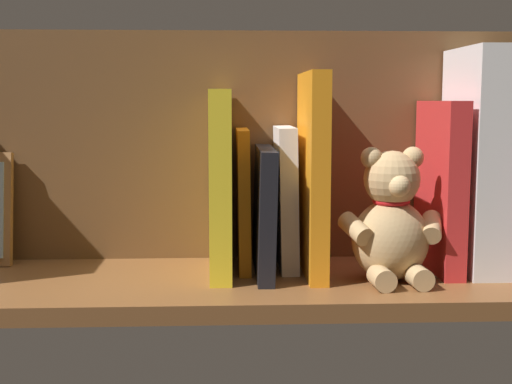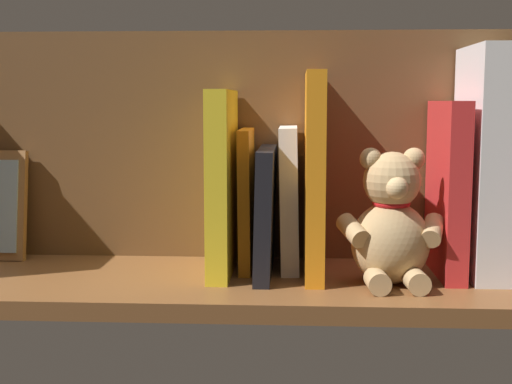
% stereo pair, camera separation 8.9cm
% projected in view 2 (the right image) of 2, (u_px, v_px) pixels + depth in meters
% --- Properties ---
extents(ground_plane, '(1.02, 0.27, 0.02)m').
position_uv_depth(ground_plane, '(256.00, 284.00, 0.91)').
color(ground_plane, brown).
extents(shelf_back_panel, '(1.02, 0.02, 0.32)m').
position_uv_depth(shelf_back_panel, '(260.00, 146.00, 1.00)').
color(shelf_back_panel, brown).
rests_on(shelf_back_panel, ground_plane).
extents(dictionary_thick_white, '(0.06, 0.15, 0.29)m').
position_uv_depth(dictionary_thick_white, '(490.00, 162.00, 0.89)').
color(dictionary_thick_white, silver).
rests_on(dictionary_thick_white, ground_plane).
extents(book_4, '(0.03, 0.15, 0.22)m').
position_uv_depth(book_4, '(447.00, 188.00, 0.90)').
color(book_4, red).
rests_on(book_4, ground_plane).
extents(teddy_bear, '(0.13, 0.11, 0.17)m').
position_uv_depth(teddy_bear, '(391.00, 225.00, 0.86)').
color(teddy_bear, tan).
rests_on(teddy_bear, ground_plane).
extents(book_5, '(0.02, 0.17, 0.26)m').
position_uv_depth(book_5, '(314.00, 174.00, 0.90)').
color(book_5, orange).
rests_on(book_5, ground_plane).
extents(book_6, '(0.03, 0.11, 0.19)m').
position_uv_depth(book_6, '(289.00, 198.00, 0.93)').
color(book_6, silver).
rests_on(book_6, ground_plane).
extents(book_7, '(0.02, 0.17, 0.16)m').
position_uv_depth(book_7, '(266.00, 211.00, 0.91)').
color(book_7, black).
rests_on(book_7, ground_plane).
extents(book_8, '(0.02, 0.12, 0.18)m').
position_uv_depth(book_8, '(247.00, 199.00, 0.94)').
color(book_8, orange).
rests_on(book_8, ground_plane).
extents(book_9, '(0.03, 0.16, 0.23)m').
position_uv_depth(book_9, '(222.00, 182.00, 0.91)').
color(book_9, yellow).
rests_on(book_9, ground_plane).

